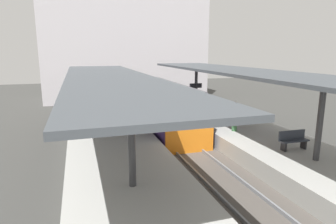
{
  "coord_description": "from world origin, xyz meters",
  "views": [
    {
      "loc": [
        -5.34,
        -13.66,
        5.35
      ],
      "look_at": [
        -0.39,
        1.99,
        1.9
      ],
      "focal_mm": 30.66,
      "sensor_mm": 36.0,
      "label": 1
    }
  ],
  "objects_px": {
    "platform_sign": "(196,92)",
    "platform_bench": "(293,139)",
    "passenger_near_bench": "(235,116)",
    "commuter_train": "(162,106)"
  },
  "relations": [
    {
      "from": "platform_sign",
      "to": "platform_bench",
      "type": "bearing_deg",
      "value": -80.83
    },
    {
      "from": "platform_bench",
      "to": "passenger_near_bench",
      "type": "bearing_deg",
      "value": 104.44
    },
    {
      "from": "commuter_train",
      "to": "platform_bench",
      "type": "distance_m",
      "value": 9.05
    },
    {
      "from": "commuter_train",
      "to": "passenger_near_bench",
      "type": "xyz_separation_m",
      "value": [
        2.9,
        -4.64,
        0.14
      ]
    },
    {
      "from": "platform_sign",
      "to": "passenger_near_bench",
      "type": "bearing_deg",
      "value": -84.98
    },
    {
      "from": "commuter_train",
      "to": "passenger_near_bench",
      "type": "bearing_deg",
      "value": -57.96
    },
    {
      "from": "platform_bench",
      "to": "passenger_near_bench",
      "type": "height_order",
      "value": "passenger_near_bench"
    },
    {
      "from": "commuter_train",
      "to": "passenger_near_bench",
      "type": "height_order",
      "value": "commuter_train"
    },
    {
      "from": "commuter_train",
      "to": "platform_bench",
      "type": "relative_size",
      "value": 7.48
    },
    {
      "from": "commuter_train",
      "to": "platform_bench",
      "type": "height_order",
      "value": "commuter_train"
    }
  ]
}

